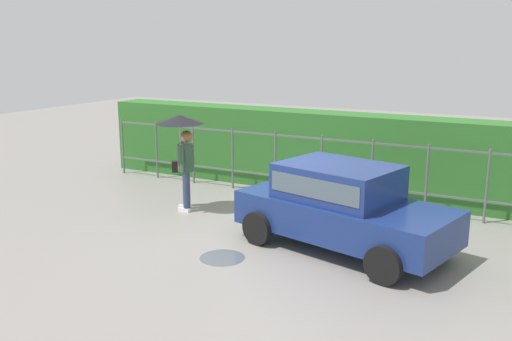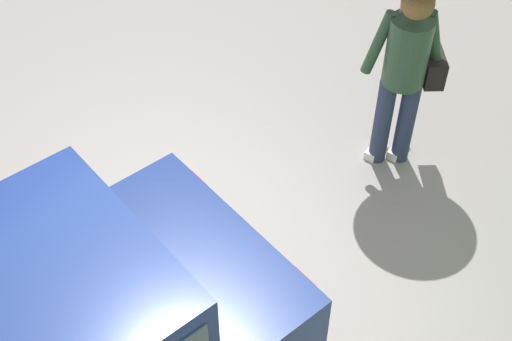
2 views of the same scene
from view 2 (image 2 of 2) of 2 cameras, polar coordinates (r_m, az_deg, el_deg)
The scene contains 3 objects.
ground_plane at distance 5.26m, azimuth -5.89°, elevation -10.58°, with size 40.00×40.00×0.00m, color gray.
pedestrian at distance 5.42m, azimuth 12.47°, elevation 13.00°, with size 0.99×0.99×2.06m.
puddle_near at distance 6.06m, azimuth -15.63°, elevation -2.48°, with size 0.76×0.76×0.00m, color #4C545B.
Camera 2 is at (2.03, 2.13, 4.36)m, focal length 48.80 mm.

